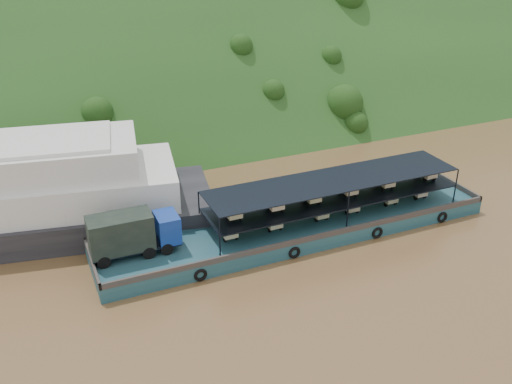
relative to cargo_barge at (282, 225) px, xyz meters
name	(u,v)px	position (x,y,z in m)	size (l,w,h in m)	color
ground	(291,235)	(0.84, -0.04, -1.18)	(160.00, 160.00, 0.00)	brown
hillside	(175,115)	(0.84, 35.96, -1.18)	(140.00, 28.00, 28.00)	#1B3B15
cargo_barge	(282,225)	(0.00, 0.00, 0.00)	(35.00, 7.18, 4.73)	#163F4F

